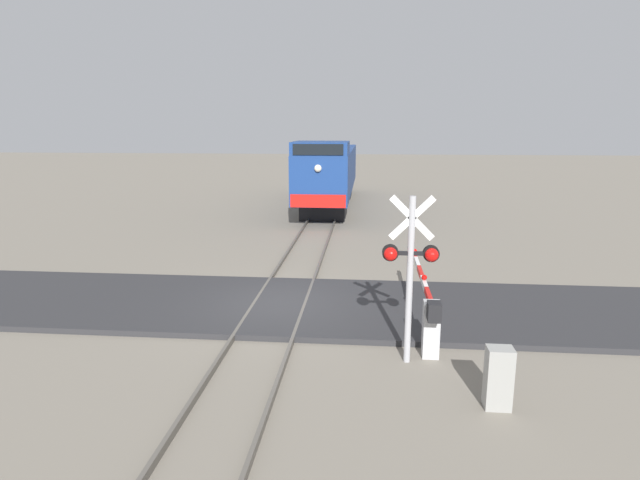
{
  "coord_description": "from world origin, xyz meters",
  "views": [
    {
      "loc": [
        2.42,
        -13.86,
        5.03
      ],
      "look_at": [
        1.0,
        1.59,
        1.62
      ],
      "focal_mm": 29.4,
      "sensor_mm": 36.0,
      "label": 1
    }
  ],
  "objects_px": {
    "locomotive": "(330,172)",
    "utility_cabinet": "(498,378)",
    "crossing_gate": "(428,309)",
    "crossing_signal": "(410,263)"
  },
  "relations": [
    {
      "from": "locomotive",
      "to": "crossing_gate",
      "type": "height_order",
      "value": "locomotive"
    },
    {
      "from": "locomotive",
      "to": "crossing_gate",
      "type": "distance_m",
      "value": 21.64
    },
    {
      "from": "crossing_signal",
      "to": "crossing_gate",
      "type": "bearing_deg",
      "value": 61.76
    },
    {
      "from": "crossing_signal",
      "to": "crossing_gate",
      "type": "xyz_separation_m",
      "value": [
        0.53,
        0.99,
        -1.36
      ]
    },
    {
      "from": "locomotive",
      "to": "crossing_signal",
      "type": "height_order",
      "value": "locomotive"
    },
    {
      "from": "locomotive",
      "to": "crossing_signal",
      "type": "relative_size",
      "value": 4.39
    },
    {
      "from": "crossing_signal",
      "to": "utility_cabinet",
      "type": "height_order",
      "value": "crossing_signal"
    },
    {
      "from": "locomotive",
      "to": "crossing_gate",
      "type": "bearing_deg",
      "value": -79.7
    },
    {
      "from": "locomotive",
      "to": "utility_cabinet",
      "type": "relative_size",
      "value": 13.84
    },
    {
      "from": "crossing_gate",
      "to": "utility_cabinet",
      "type": "height_order",
      "value": "crossing_gate"
    }
  ]
}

